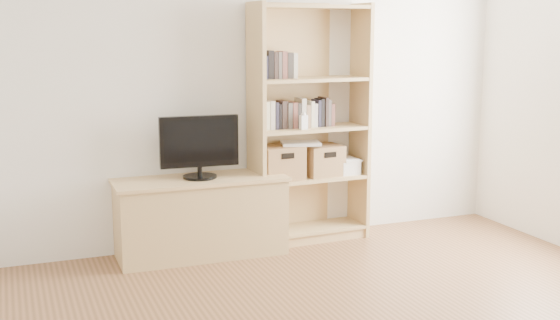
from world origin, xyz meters
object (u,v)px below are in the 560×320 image
television (199,147)px  basket_left (281,163)px  tv_stand (201,218)px  bookshelf (310,124)px  laptop (301,143)px  baby_monitor (304,122)px  basket_right (323,160)px

television → basket_left: television is taller
tv_stand → bookshelf: size_ratio=0.66×
laptop → television: bearing=-162.4°
bookshelf → basket_left: bearing=-178.8°
television → bookshelf: bearing=7.0°
bookshelf → baby_monitor: size_ratio=17.26×
television → basket_right: 1.09m
laptop → basket_right: bearing=20.1°
bookshelf → basket_left: 0.40m
bookshelf → basket_right: bearing=-2.6°
bookshelf → baby_monitor: bookshelf is taller
television → basket_left: bearing=7.1°
bookshelf → laptop: 0.17m
basket_left → basket_right: basket_left is taller
basket_right → laptop: laptop is taller
baby_monitor → basket_right: (0.22, 0.11, -0.34)m
television → baby_monitor: television is taller
tv_stand → bookshelf: bookshelf is taller
tv_stand → television: 0.56m
baby_monitor → laptop: baby_monitor is taller
laptop → bookshelf: bearing=27.5°
baby_monitor → television: bearing=168.0°
bookshelf → television: 0.96m
bookshelf → laptop: bearing=-169.6°
tv_stand → baby_monitor: size_ratio=11.37×
basket_left → laptop: bearing=-3.3°
bookshelf → basket_right: 0.33m
bookshelf → laptop: bookshelf is taller
tv_stand → basket_left: bearing=5.0°
bookshelf → laptop: (-0.09, -0.02, -0.15)m
bookshelf → television: size_ratio=3.22×
baby_monitor → laptop: size_ratio=0.36×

